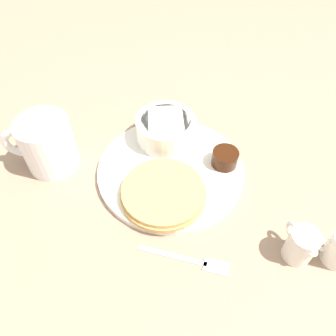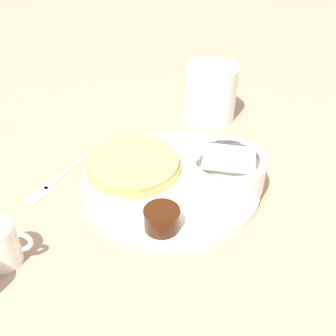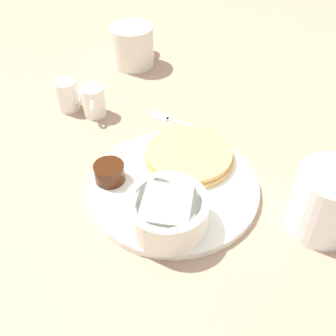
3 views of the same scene
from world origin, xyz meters
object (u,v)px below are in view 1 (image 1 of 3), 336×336
object	(u,v)px
creamer_pitcher_near	(301,245)
fork	(194,261)
bowl	(166,128)
coffee_mug	(46,144)
plate	(171,170)

from	to	relation	value
creamer_pitcher_near	fork	world-z (taller)	creamer_pitcher_near
bowl	fork	xyz separation A→B (m)	(0.12, -0.23, -0.04)
coffee_mug	fork	xyz separation A→B (m)	(0.31, -0.10, -0.05)
creamer_pitcher_near	fork	bearing A→B (deg)	-156.46
bowl	creamer_pitcher_near	world-z (taller)	same
plate	bowl	xyz separation A→B (m)	(-0.03, 0.07, 0.03)
coffee_mug	creamer_pitcher_near	bearing A→B (deg)	-5.27
plate	bowl	bearing A→B (deg)	115.69
plate	fork	size ratio (longest dim) A/B	1.90
plate	creamer_pitcher_near	xyz separation A→B (m)	(0.23, -0.09, 0.02)
bowl	plate	bearing A→B (deg)	-64.31
coffee_mug	creamer_pitcher_near	distance (m)	0.45
fork	bowl	bearing A→B (deg)	118.88
creamer_pitcher_near	fork	size ratio (longest dim) A/B	0.43
plate	creamer_pitcher_near	world-z (taller)	creamer_pitcher_near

